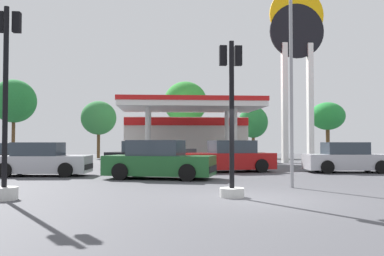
{
  "coord_description": "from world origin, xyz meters",
  "views": [
    {
      "loc": [
        -2.6,
        -11.7,
        1.56
      ],
      "look_at": [
        -0.77,
        12.61,
        2.37
      ],
      "focal_mm": 39.93,
      "sensor_mm": 36.0,
      "label": 1
    }
  ],
  "objects_px": {
    "tree_4": "(328,116)",
    "car_1": "(41,161)",
    "car_3": "(146,156)",
    "traffic_signal_0": "(5,132)",
    "tree_2": "(185,103)",
    "car_5": "(11,158)",
    "car_2": "(229,158)",
    "tree_1": "(99,118)",
    "tree_0": "(14,101)",
    "corner_streetlamp": "(293,58)",
    "car_4": "(159,161)",
    "tree_3": "(253,122)",
    "station_pole_sign": "(297,50)",
    "car_0": "(347,159)",
    "traffic_signal_2": "(231,135)"
  },
  "relations": [
    {
      "from": "car_3",
      "to": "car_5",
      "type": "xyz_separation_m",
      "value": [
        -7.29,
        -1.15,
        -0.05
      ]
    },
    {
      "from": "station_pole_sign",
      "to": "car_3",
      "type": "distance_m",
      "value": 15.26
    },
    {
      "from": "car_0",
      "to": "tree_4",
      "type": "distance_m",
      "value": 22.81
    },
    {
      "from": "car_3",
      "to": "car_2",
      "type": "bearing_deg",
      "value": -33.16
    },
    {
      "from": "car_3",
      "to": "tree_4",
      "type": "relative_size",
      "value": 0.86
    },
    {
      "from": "station_pole_sign",
      "to": "car_2",
      "type": "bearing_deg",
      "value": -125.58
    },
    {
      "from": "car_2",
      "to": "tree_3",
      "type": "xyz_separation_m",
      "value": [
        5.65,
        19.72,
        2.81
      ]
    },
    {
      "from": "car_0",
      "to": "tree_0",
      "type": "bearing_deg",
      "value": 138.63
    },
    {
      "from": "car_0",
      "to": "tree_0",
      "type": "relative_size",
      "value": 0.59
    },
    {
      "from": "car_3",
      "to": "car_5",
      "type": "bearing_deg",
      "value": -171.02
    },
    {
      "from": "car_4",
      "to": "tree_2",
      "type": "relative_size",
      "value": 0.65
    },
    {
      "from": "tree_0",
      "to": "tree_4",
      "type": "relative_size",
      "value": 1.35
    },
    {
      "from": "car_1",
      "to": "corner_streetlamp",
      "type": "xyz_separation_m",
      "value": [
        9.98,
        -6.06,
        3.74
      ]
    },
    {
      "from": "tree_1",
      "to": "tree_2",
      "type": "distance_m",
      "value": 8.71
    },
    {
      "from": "tree_4",
      "to": "corner_streetlamp",
      "type": "xyz_separation_m",
      "value": [
        -12.69,
        -28.46,
        0.23
      ]
    },
    {
      "from": "tree_2",
      "to": "car_2",
      "type": "bearing_deg",
      "value": -86.88
    },
    {
      "from": "car_4",
      "to": "tree_4",
      "type": "relative_size",
      "value": 0.87
    },
    {
      "from": "tree_0",
      "to": "tree_3",
      "type": "bearing_deg",
      "value": -0.89
    },
    {
      "from": "traffic_signal_0",
      "to": "tree_3",
      "type": "relative_size",
      "value": 1.02
    },
    {
      "from": "car_5",
      "to": "tree_0",
      "type": "relative_size",
      "value": 0.59
    },
    {
      "from": "car_3",
      "to": "tree_3",
      "type": "height_order",
      "value": "tree_3"
    },
    {
      "from": "traffic_signal_0",
      "to": "car_1",
      "type": "bearing_deg",
      "value": 98.71
    },
    {
      "from": "station_pole_sign",
      "to": "traffic_signal_2",
      "type": "xyz_separation_m",
      "value": [
        -8.42,
        -19.7,
        -6.87
      ]
    },
    {
      "from": "station_pole_sign",
      "to": "car_2",
      "type": "height_order",
      "value": "station_pole_sign"
    },
    {
      "from": "tree_0",
      "to": "traffic_signal_0",
      "type": "bearing_deg",
      "value": -71.92
    },
    {
      "from": "tree_4",
      "to": "car_1",
      "type": "bearing_deg",
      "value": -135.35
    },
    {
      "from": "car_3",
      "to": "car_4",
      "type": "relative_size",
      "value": 0.99
    },
    {
      "from": "traffic_signal_2",
      "to": "tree_2",
      "type": "bearing_deg",
      "value": 89.05
    },
    {
      "from": "car_5",
      "to": "traffic_signal_2",
      "type": "xyz_separation_m",
      "value": [
        10.13,
        -11.93,
        1.08
      ]
    },
    {
      "from": "station_pole_sign",
      "to": "tree_0",
      "type": "xyz_separation_m",
      "value": [
        -24.56,
        10.57,
        -3.11
      ]
    },
    {
      "from": "car_4",
      "to": "tree_0",
      "type": "relative_size",
      "value": 0.65
    },
    {
      "from": "car_0",
      "to": "tree_1",
      "type": "bearing_deg",
      "value": 126.52
    },
    {
      "from": "car_2",
      "to": "corner_streetlamp",
      "type": "xyz_separation_m",
      "value": [
        0.87,
        -8.06,
        3.7
      ]
    },
    {
      "from": "tree_2",
      "to": "car_5",
      "type": "bearing_deg",
      "value": -119.91
    },
    {
      "from": "car_0",
      "to": "corner_streetlamp",
      "type": "distance_m",
      "value": 9.62
    },
    {
      "from": "car_0",
      "to": "tree_1",
      "type": "height_order",
      "value": "tree_1"
    },
    {
      "from": "car_2",
      "to": "car_3",
      "type": "xyz_separation_m",
      "value": [
        -4.45,
        2.91,
        -0.01
      ]
    },
    {
      "from": "tree_0",
      "to": "station_pole_sign",
      "type": "bearing_deg",
      "value": -23.29
    },
    {
      "from": "station_pole_sign",
      "to": "car_4",
      "type": "distance_m",
      "value": 18.8
    },
    {
      "from": "car_5",
      "to": "traffic_signal_2",
      "type": "bearing_deg",
      "value": -49.69
    },
    {
      "from": "tree_2",
      "to": "tree_4",
      "type": "bearing_deg",
      "value": 0.62
    },
    {
      "from": "station_pole_sign",
      "to": "car_4",
      "type": "relative_size",
      "value": 2.72
    },
    {
      "from": "traffic_signal_2",
      "to": "tree_2",
      "type": "xyz_separation_m",
      "value": [
        0.51,
        30.42,
        3.76
      ]
    },
    {
      "from": "station_pole_sign",
      "to": "tree_2",
      "type": "relative_size",
      "value": 1.76
    },
    {
      "from": "car_3",
      "to": "traffic_signal_0",
      "type": "height_order",
      "value": "traffic_signal_0"
    },
    {
      "from": "car_2",
      "to": "tree_4",
      "type": "height_order",
      "value": "tree_4"
    },
    {
      "from": "tree_2",
      "to": "tree_4",
      "type": "height_order",
      "value": "tree_2"
    },
    {
      "from": "traffic_signal_2",
      "to": "tree_4",
      "type": "bearing_deg",
      "value": 63.61
    },
    {
      "from": "tree_2",
      "to": "corner_streetlamp",
      "type": "bearing_deg",
      "value": -86.01
    },
    {
      "from": "station_pole_sign",
      "to": "car_1",
      "type": "relative_size",
      "value": 3.03
    }
  ]
}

